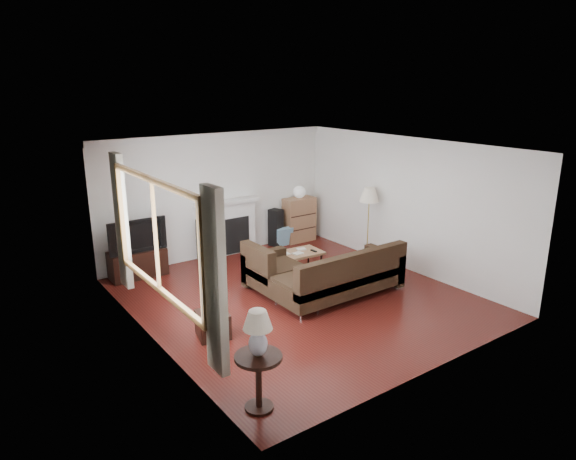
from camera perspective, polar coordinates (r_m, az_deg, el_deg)
room at (r=8.19m, az=1.22°, el=0.53°), size 5.10×5.60×2.54m
window at (r=6.79m, az=-14.51°, el=-0.67°), size 0.12×2.74×1.54m
curtain_near at (r=5.54m, az=-8.09°, el=-5.80°), size 0.10×0.35×2.10m
curtain_far at (r=8.24m, az=-18.00°, el=0.90°), size 0.10×0.35×2.10m
fireplace at (r=10.59m, az=-6.72°, el=0.28°), size 1.40×0.26×1.15m
tv_stand at (r=9.81m, az=-16.35°, el=-3.58°), size 1.00×0.45×0.50m
television at (r=9.64m, az=-16.61°, el=-0.48°), size 1.05×0.14×0.61m
speaker_left at (r=10.30m, az=-9.30°, el=-1.20°), size 0.27×0.31×0.84m
speaker_right at (r=11.13m, az=-1.36°, el=0.27°), size 0.28×0.31×0.81m
bookshelf at (r=11.44m, az=1.24°, el=1.16°), size 0.72×0.34×0.99m
globe_lamp at (r=11.29m, az=1.26°, el=4.24°), size 0.27×0.27×0.27m
sectional_sofa at (r=8.54m, az=5.71°, el=-4.90°), size 2.46×1.79×0.79m
coffee_table at (r=9.61m, az=0.82°, el=-3.64°), size 1.05×0.61×0.40m
footstool at (r=7.39m, az=-8.35°, el=-10.34°), size 0.52×0.52×0.36m
floor_lamp at (r=10.23m, az=8.89°, el=0.59°), size 0.48×0.48×1.48m
side_table at (r=5.80m, az=-3.27°, el=-16.53°), size 0.52×0.52×0.65m
table_lamp at (r=5.51m, az=-3.37°, el=-11.43°), size 0.32×0.32×0.51m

